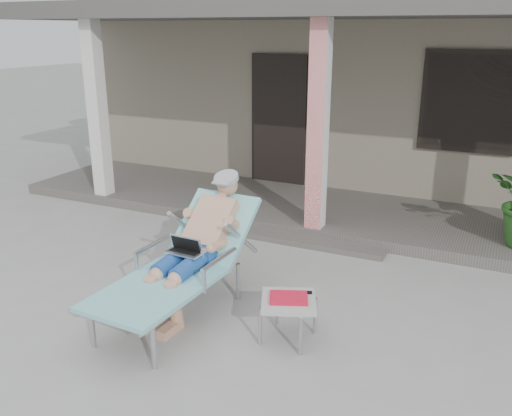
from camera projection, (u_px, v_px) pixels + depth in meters
The scene contains 7 objects.
ground at pixel (242, 309), 5.35m from camera, with size 60.00×60.00×0.00m, color #9E9E99.
house at pixel (392, 81), 10.40m from camera, with size 10.40×5.40×3.30m.
porch_deck at pixel (334, 213), 7.90m from camera, with size 10.00×2.00×0.15m, color #605B56.
porch_overhang at pixel (342, 16), 7.00m from camera, with size 10.00×2.30×2.85m.
porch_step at pixel (307, 242), 6.92m from camera, with size 2.00×0.30×0.07m, color #605B56.
lounger at pixel (188, 230), 5.13m from camera, with size 0.86×2.06×1.32m.
side_table at pixel (289, 303), 4.72m from camera, with size 0.61×0.61×0.42m.
Camera 1 is at (2.15, -4.25, 2.63)m, focal length 38.00 mm.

